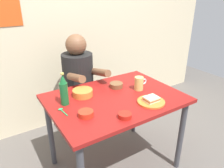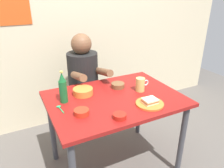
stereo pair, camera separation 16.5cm
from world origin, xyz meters
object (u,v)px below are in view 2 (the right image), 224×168
Objects in this scene: person_seated at (83,72)px; plate_orange at (150,104)px; beer_bottle at (63,88)px; sambal_bowl_red at (120,116)px; stool at (85,106)px; sandwich at (150,101)px; beer_mug at (140,84)px; dining_table at (115,107)px.

plate_orange is at bearing -74.21° from person_seated.
person_seated is 3.27× the size of plate_orange.
beer_bottle is 2.73× the size of sambal_bowl_red.
plate_orange reaches higher than stool.
stool is 0.99m from sandwich.
beer_mug is at bearing 73.20° from plate_orange.
sandwich is 0.42× the size of beer_bottle.
plate_orange is at bearing 12.08° from sambal_bowl_red.
person_seated reaches higher than stool.
beer_bottle reaches higher than sandwich.
person_seated is 0.62m from beer_bottle.
sandwich is 0.31m from sambal_bowl_red.
dining_table is at bearing 128.41° from sandwich.
beer_bottle reaches higher than stool.
sambal_bowl_red is (-0.06, -0.93, 0.41)m from stool.
stool is at bearing 94.97° from dining_table.
beer_mug is (0.32, -0.61, 0.03)m from person_seated.
person_seated reaches higher than sambal_bowl_red.
stool is 4.09× the size of sandwich.
person_seated is 2.75× the size of beer_bottle.
person_seated is at bearing 95.06° from dining_table.
stool is 0.83m from beer_mug.
stool is 2.05× the size of plate_orange.
person_seated reaches higher than dining_table.
beer_mug reaches higher than sandwich.
dining_table is 5.00× the size of plate_orange.
sandwich is (0.24, -0.87, 0.42)m from stool.
beer_mug is at bearing 1.84° from dining_table.
sandwich is 0.87× the size of beer_mug.
dining_table is 4.20× the size of beer_bottle.
beer_bottle is (-0.59, 0.35, 0.11)m from plate_orange.
stool is 0.81m from beer_bottle.
plate_orange is 0.69m from beer_bottle.
beer_bottle is at bearing -123.59° from stool.
dining_table is 0.70m from stool.
stool is at bearing 105.60° from sandwich.
sambal_bowl_red is at bearing -93.84° from stool.
beer_mug is at bearing -62.67° from person_seated.
plate_orange is 0.26m from beer_mug.
sambal_bowl_red reaches higher than plate_orange.
dining_table is at bearing -15.43° from beer_bottle.
sandwich is at bearing -74.21° from person_seated.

